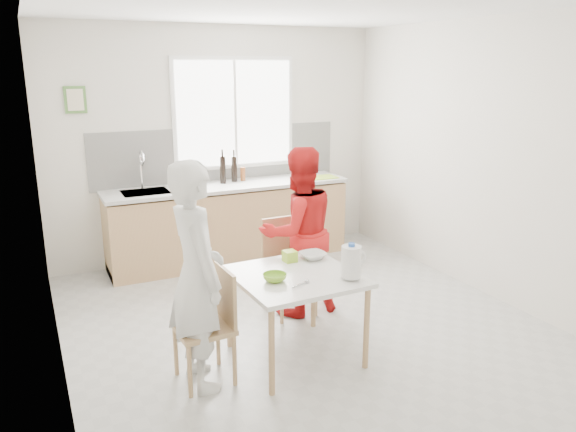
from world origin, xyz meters
name	(u,v)px	position (x,y,z in m)	size (l,w,h in m)	color
ground	(305,325)	(0.00, 0.00, 0.00)	(4.50, 4.50, 0.00)	#B7B7B2
room_shell	(306,141)	(0.00, 0.00, 1.64)	(4.50, 4.50, 4.50)	silver
window	(235,113)	(0.20, 2.23, 1.70)	(1.50, 0.06, 1.30)	white
backsplash	(219,154)	(0.00, 2.24, 1.23)	(3.00, 0.02, 0.65)	white
picture_frame	(75,100)	(-1.55, 2.23, 1.90)	(0.22, 0.03, 0.28)	#51853C
kitchen_counter	(229,226)	(0.00, 1.95, 0.42)	(2.84, 0.64, 1.37)	tan
dining_table	(295,283)	(-0.32, -0.46, 0.62)	(0.94, 0.94, 0.70)	white
chair_left	(212,320)	(-1.01, -0.48, 0.46)	(0.40, 0.40, 0.84)	tan
chair_far	(287,261)	(0.00, 0.37, 0.49)	(0.42, 0.42, 0.89)	tan
person_white	(197,276)	(-1.10, -0.48, 0.82)	(0.60, 0.39, 1.65)	white
person_red	(299,232)	(0.09, 0.30, 0.78)	(0.76, 0.59, 1.56)	red
bowl_green	(275,277)	(-0.52, -0.51, 0.72)	(0.18, 0.18, 0.06)	#81BE2B
bowl_white	(313,256)	(-0.03, -0.19, 0.72)	(0.21, 0.21, 0.05)	silver
milk_jug	(352,261)	(0.01, -0.72, 0.84)	(0.21, 0.15, 0.26)	white
green_box	(290,256)	(-0.23, -0.17, 0.74)	(0.10, 0.10, 0.09)	#A4D731
spoon	(300,285)	(-0.39, -0.68, 0.71)	(0.01, 0.01, 0.16)	#A5A5AA
cutting_board	(322,177)	(1.16, 1.83, 0.93)	(0.35, 0.25, 0.01)	#A8D631
wine_bottle_a	(223,170)	(-0.04, 2.03, 1.08)	(0.07, 0.07, 0.32)	black
wine_bottle_b	(234,169)	(0.12, 2.07, 1.07)	(0.07, 0.07, 0.30)	black
jar_amber	(243,174)	(0.23, 2.07, 1.00)	(0.06, 0.06, 0.16)	brown
soap_bottle	(184,177)	(-0.48, 2.10, 1.01)	(0.08, 0.09, 0.18)	#999999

